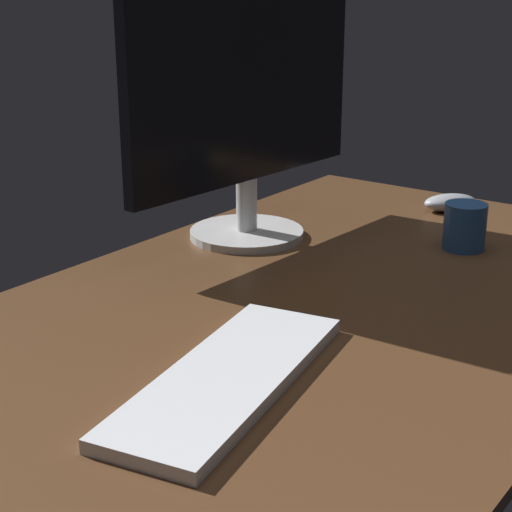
{
  "coord_description": "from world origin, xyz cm",
  "views": [
    {
      "loc": [
        -103.56,
        -63.18,
        50.42
      ],
      "look_at": [
        -4.82,
        9.56,
        8.0
      ],
      "focal_mm": 58.14,
      "sensor_mm": 36.0,
      "label": 1
    }
  ],
  "objects": [
    {
      "name": "computer_mouse",
      "position": [
        57.26,
        4.09,
        3.83
      ],
      "size": [
        12.98,
        12.35,
        3.65
      ],
      "primitive_type": "ellipsoid",
      "rotation": [
        0.0,
        0.0,
        -0.7
      ],
      "color": "#999EA5",
      "rests_on": "desk"
    },
    {
      "name": "coffee_mug",
      "position": [
        34.96,
        -8.35,
        6.29
      ],
      "size": [
        7.69,
        7.69,
        8.57
      ],
      "primitive_type": "cylinder",
      "color": "#28518C",
      "rests_on": "desk"
    },
    {
      "name": "keyboard",
      "position": [
        -31.96,
        -6.22,
        2.91
      ],
      "size": [
        43.37,
        21.74,
        1.82
      ],
      "primitive_type": "cube",
      "rotation": [
        0.0,
        0.0,
        0.19
      ],
      "color": "silver",
      "rests_on": "desk"
    },
    {
      "name": "desk",
      "position": [
        0.0,
        0.0,
        1.0
      ],
      "size": [
        140.0,
        84.0,
        2.0
      ],
      "primitive_type": "cube",
      "color": "#4C301C",
      "rests_on": "ground"
    },
    {
      "name": "monitor",
      "position": [
        17.15,
        27.97,
        28.44
      ],
      "size": [
        58.33,
        21.74,
        49.41
      ],
      "rotation": [
        0.0,
        0.0,
        -0.06
      ],
      "color": "#B9B9B9",
      "rests_on": "desk"
    }
  ]
}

